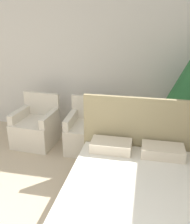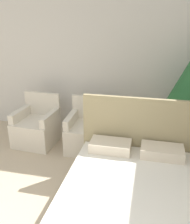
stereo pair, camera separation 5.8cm
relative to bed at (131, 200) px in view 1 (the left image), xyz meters
The scene contains 4 objects.
wall_back 2.86m from the bed, 117.37° to the left, with size 10.00×0.06×2.90m.
bed is the anchor object (origin of this frame).
armchair_near_window_left 2.38m from the bed, 140.49° to the left, with size 0.74×0.72×0.89m.
armchair_near_window_right 1.75m from the bed, 119.79° to the left, with size 0.71×0.70×0.89m.
Camera 1 is at (1.26, -0.98, 2.23)m, focal length 40.00 mm.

